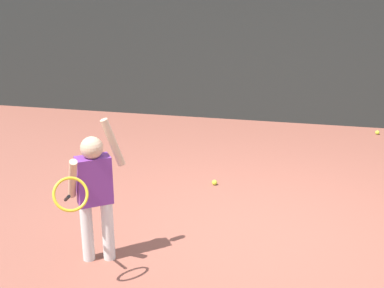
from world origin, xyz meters
The scene contains 7 objects.
ground_plane centered at (0.00, 0.00, 0.00)m, with size 20.00×20.00×0.00m, color brown.
back_fence_windscreen centered at (0.00, 4.14, 1.57)m, with size 12.74×0.08×3.14m, color #282D2B.
fence_post_1 centered at (-3.11, 4.20, 1.65)m, with size 0.09×0.09×3.29m, color slate.
fence_post_2 centered at (0.00, 4.20, 1.65)m, with size 0.09×0.09×3.29m, color slate.
tennis_player centered at (-1.34, -0.82, 0.73)m, with size 0.49×0.85×1.35m.
tennis_ball_1 centered at (1.70, 3.72, 0.03)m, with size 0.07×0.07×0.07m, color #CCE033.
tennis_ball_2 centered at (-0.58, 1.11, 0.03)m, with size 0.07×0.07×0.07m, color #CCE033.
Camera 1 is at (0.37, -4.58, 2.55)m, focal length 46.48 mm.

